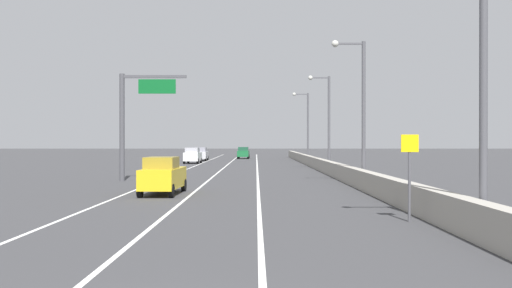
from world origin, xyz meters
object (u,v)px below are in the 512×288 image
lamp_post_right_near (474,55)px  car_white_0 (193,156)px  overhead_sign_gantry (133,113)px  lamp_post_right_third (326,115)px  car_silver_2 (201,154)px  car_yellow_3 (163,176)px  speed_advisory_sign (410,171)px  car_green_1 (244,153)px  lamp_post_right_fourth (306,122)px  lamp_post_right_second (359,101)px

lamp_post_right_near → car_white_0: bearing=104.0°
overhead_sign_gantry → lamp_post_right_near: (15.03, -24.19, 0.58)m
lamp_post_right_third → car_silver_2: size_ratio=1.91×
car_yellow_3 → lamp_post_right_third: bearing=66.4°
speed_advisory_sign → car_green_1: speed_advisory_sign is taller
lamp_post_right_near → lamp_post_right_fourth: (0.10, 60.36, 0.00)m
car_yellow_3 → car_white_0: bearing=94.0°
speed_advisory_sign → car_silver_2: bearing=101.4°
speed_advisory_sign → lamp_post_right_near: size_ratio=0.33×
lamp_post_right_third → car_green_1: lamp_post_right_third is taller
lamp_post_right_near → car_yellow_3: lamp_post_right_near is taller
lamp_post_right_third → speed_advisory_sign: bearing=-92.3°
car_yellow_3 → overhead_sign_gantry: bearing=109.6°
car_silver_2 → car_white_0: bearing=-90.5°
lamp_post_right_fourth → car_white_0: lamp_post_right_fourth is taller
car_silver_2 → car_green_1: bearing=60.7°
lamp_post_right_second → car_yellow_3: lamp_post_right_second is taller
lamp_post_right_third → car_silver_2: 31.60m
overhead_sign_gantry → car_green_1: size_ratio=1.70×
overhead_sign_gantry → lamp_post_right_second: bearing=-15.1°
lamp_post_right_third → car_yellow_3: 29.42m
car_green_1 → car_silver_2: bearing=-119.3°
speed_advisory_sign → lamp_post_right_third: size_ratio=0.33×
lamp_post_right_third → car_yellow_3: (-11.65, -26.66, -4.33)m
speed_advisory_sign → car_yellow_3: speed_advisory_sign is taller
speed_advisory_sign → car_white_0: (-13.23, 54.49, -0.77)m
lamp_post_right_third → lamp_post_right_second: bearing=-90.8°
lamp_post_right_third → car_green_1: (-8.82, 38.06, -4.37)m
car_white_0 → lamp_post_right_near: bearing=-76.0°
lamp_post_right_second → lamp_post_right_third: size_ratio=1.00×
speed_advisory_sign → lamp_post_right_near: 4.75m
speed_advisory_sign → car_yellow_3: 14.69m
overhead_sign_gantry → lamp_post_right_second: lamp_post_right_second is taller
lamp_post_right_near → car_yellow_3: 18.16m
lamp_post_right_fourth → car_yellow_3: (-11.36, -46.78, -4.33)m
lamp_post_right_second → car_silver_2: lamp_post_right_second is taller
overhead_sign_gantry → car_green_1: 54.63m
car_green_1 → car_white_0: bearing=-105.9°
lamp_post_right_second → car_green_1: (-8.54, 58.18, -4.37)m
car_white_0 → overhead_sign_gantry: bearing=-91.2°
car_silver_2 → car_yellow_3: 54.41m
lamp_post_right_second → car_white_0: (-14.47, 37.33, -4.32)m
speed_advisory_sign → car_yellow_3: size_ratio=0.62×
car_green_1 → car_yellow_3: car_yellow_3 is taller
lamp_post_right_second → car_green_1: 58.96m
car_white_0 → lamp_post_right_third: bearing=-49.4°
car_white_0 → car_silver_2: size_ratio=0.91×
lamp_post_right_fourth → lamp_post_right_second: bearing=-90.0°
speed_advisory_sign → lamp_post_right_fourth: (1.23, 57.40, 3.55)m
car_white_0 → lamp_post_right_fourth: bearing=11.4°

